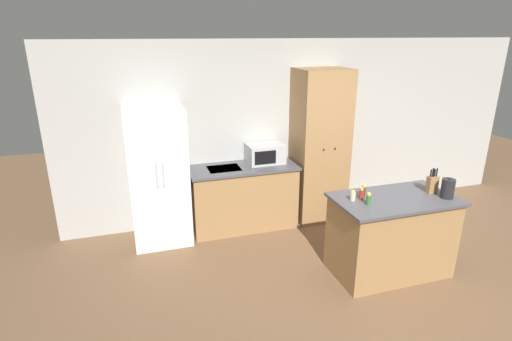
{
  "coord_description": "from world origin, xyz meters",
  "views": [
    {
      "loc": [
        -2.5,
        -3.07,
        2.67
      ],
      "look_at": [
        -1.1,
        1.4,
        1.05
      ],
      "focal_mm": 28.0,
      "sensor_mm": 36.0,
      "label": 1
    }
  ],
  "objects_px": {
    "microwave": "(265,153)",
    "spice_bottle_amber_oil": "(361,194)",
    "pantry_cabinet": "(319,146)",
    "spice_bottle_green_herb": "(353,196)",
    "knife_block": "(432,184)",
    "spice_bottle_tall_dark": "(369,199)",
    "spice_bottle_short_red": "(364,191)",
    "refrigerator": "(158,176)",
    "kettle": "(448,188)"
  },
  "relations": [
    {
      "from": "knife_block",
      "to": "spice_bottle_tall_dark",
      "type": "bearing_deg",
      "value": -174.52
    },
    {
      "from": "pantry_cabinet",
      "to": "spice_bottle_tall_dark",
      "type": "bearing_deg",
      "value": -98.3
    },
    {
      "from": "spice_bottle_green_herb",
      "to": "kettle",
      "type": "distance_m",
      "value": 1.07
    },
    {
      "from": "spice_bottle_tall_dark",
      "to": "kettle",
      "type": "xyz_separation_m",
      "value": [
        0.94,
        -0.09,
        0.05
      ]
    },
    {
      "from": "pantry_cabinet",
      "to": "spice_bottle_tall_dark",
      "type": "distance_m",
      "value": 1.73
    },
    {
      "from": "knife_block",
      "to": "spice_bottle_amber_oil",
      "type": "xyz_separation_m",
      "value": [
        -0.87,
        0.07,
        -0.05
      ]
    },
    {
      "from": "spice_bottle_amber_oil",
      "to": "spice_bottle_green_herb",
      "type": "height_order",
      "value": "spice_bottle_amber_oil"
    },
    {
      "from": "spice_bottle_short_red",
      "to": "spice_bottle_tall_dark",
      "type": "bearing_deg",
      "value": -107.42
    },
    {
      "from": "refrigerator",
      "to": "spice_bottle_short_red",
      "type": "distance_m",
      "value": 2.59
    },
    {
      "from": "spice_bottle_tall_dark",
      "to": "spice_bottle_short_red",
      "type": "distance_m",
      "value": 0.21
    },
    {
      "from": "kettle",
      "to": "microwave",
      "type": "bearing_deg",
      "value": 128.43
    },
    {
      "from": "pantry_cabinet",
      "to": "knife_block",
      "type": "relative_size",
      "value": 7.41
    },
    {
      "from": "pantry_cabinet",
      "to": "kettle",
      "type": "distance_m",
      "value": 1.92
    },
    {
      "from": "pantry_cabinet",
      "to": "knife_block",
      "type": "xyz_separation_m",
      "value": [
        0.63,
        -1.62,
        -0.06
      ]
    },
    {
      "from": "microwave",
      "to": "spice_bottle_amber_oil",
      "type": "xyz_separation_m",
      "value": [
        0.57,
        -1.64,
        -0.05
      ]
    },
    {
      "from": "kettle",
      "to": "knife_block",
      "type": "bearing_deg",
      "value": 109.1
    },
    {
      "from": "spice_bottle_amber_oil",
      "to": "pantry_cabinet",
      "type": "bearing_deg",
      "value": 81.26
    },
    {
      "from": "pantry_cabinet",
      "to": "spice_bottle_short_red",
      "type": "distance_m",
      "value": 1.52
    },
    {
      "from": "spice_bottle_amber_oil",
      "to": "knife_block",
      "type": "bearing_deg",
      "value": -4.92
    },
    {
      "from": "spice_bottle_tall_dark",
      "to": "spice_bottle_short_red",
      "type": "relative_size",
      "value": 0.9
    },
    {
      "from": "spice_bottle_tall_dark",
      "to": "spice_bottle_short_red",
      "type": "bearing_deg",
      "value": 72.58
    },
    {
      "from": "refrigerator",
      "to": "spice_bottle_short_red",
      "type": "xyz_separation_m",
      "value": [
        2.12,
        -1.47,
        0.1
      ]
    },
    {
      "from": "spice_bottle_tall_dark",
      "to": "spice_bottle_short_red",
      "type": "height_order",
      "value": "spice_bottle_short_red"
    },
    {
      "from": "spice_bottle_amber_oil",
      "to": "spice_bottle_green_herb",
      "type": "relative_size",
      "value": 1.15
    },
    {
      "from": "spice_bottle_amber_oil",
      "to": "spice_bottle_green_herb",
      "type": "distance_m",
      "value": 0.11
    },
    {
      "from": "spice_bottle_short_red",
      "to": "spice_bottle_green_herb",
      "type": "xyz_separation_m",
      "value": [
        -0.16,
        -0.04,
        -0.02
      ]
    },
    {
      "from": "spice_bottle_green_herb",
      "to": "spice_bottle_short_red",
      "type": "bearing_deg",
      "value": 15.56
    },
    {
      "from": "knife_block",
      "to": "spice_bottle_amber_oil",
      "type": "relative_size",
      "value": 2.28
    },
    {
      "from": "pantry_cabinet",
      "to": "spice_bottle_green_herb",
      "type": "bearing_deg",
      "value": -102.62
    },
    {
      "from": "spice_bottle_amber_oil",
      "to": "spice_bottle_short_red",
      "type": "bearing_deg",
      "value": 36.94
    },
    {
      "from": "spice_bottle_short_red",
      "to": "refrigerator",
      "type": "bearing_deg",
      "value": 145.33
    },
    {
      "from": "pantry_cabinet",
      "to": "spice_bottle_green_herb",
      "type": "height_order",
      "value": "pantry_cabinet"
    },
    {
      "from": "knife_block",
      "to": "spice_bottle_tall_dark",
      "type": "xyz_separation_m",
      "value": [
        -0.88,
        -0.08,
        -0.05
      ]
    },
    {
      "from": "spice_bottle_tall_dark",
      "to": "microwave",
      "type": "bearing_deg",
      "value": 107.19
    },
    {
      "from": "knife_block",
      "to": "spice_bottle_tall_dark",
      "type": "height_order",
      "value": "knife_block"
    },
    {
      "from": "pantry_cabinet",
      "to": "spice_bottle_short_red",
      "type": "relative_size",
      "value": 14.85
    },
    {
      "from": "microwave",
      "to": "spice_bottle_green_herb",
      "type": "xyz_separation_m",
      "value": [
        0.46,
        -1.64,
        -0.06
      ]
    },
    {
      "from": "spice_bottle_green_herb",
      "to": "microwave",
      "type": "bearing_deg",
      "value": 105.53
    },
    {
      "from": "spice_bottle_short_red",
      "to": "microwave",
      "type": "bearing_deg",
      "value": 111.12
    },
    {
      "from": "microwave",
      "to": "kettle",
      "type": "distance_m",
      "value": 2.41
    },
    {
      "from": "refrigerator",
      "to": "spice_bottle_amber_oil",
      "type": "bearing_deg",
      "value": -36.02
    },
    {
      "from": "pantry_cabinet",
      "to": "kettle",
      "type": "height_order",
      "value": "pantry_cabinet"
    },
    {
      "from": "kettle",
      "to": "pantry_cabinet",
      "type": "bearing_deg",
      "value": 111.08
    },
    {
      "from": "microwave",
      "to": "knife_block",
      "type": "distance_m",
      "value": 2.23
    },
    {
      "from": "spice_bottle_short_red",
      "to": "spice_bottle_amber_oil",
      "type": "relative_size",
      "value": 1.14
    },
    {
      "from": "spice_bottle_short_red",
      "to": "kettle",
      "type": "distance_m",
      "value": 0.93
    },
    {
      "from": "refrigerator",
      "to": "spice_bottle_tall_dark",
      "type": "relative_size",
      "value": 13.44
    },
    {
      "from": "pantry_cabinet",
      "to": "spice_bottle_green_herb",
      "type": "xyz_separation_m",
      "value": [
        -0.35,
        -1.55,
        -0.12
      ]
    },
    {
      "from": "microwave",
      "to": "spice_bottle_amber_oil",
      "type": "height_order",
      "value": "microwave"
    },
    {
      "from": "pantry_cabinet",
      "to": "spice_bottle_amber_oil",
      "type": "bearing_deg",
      "value": -98.74
    }
  ]
}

